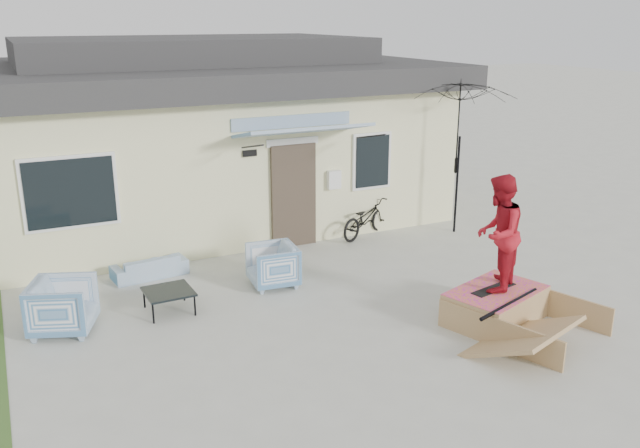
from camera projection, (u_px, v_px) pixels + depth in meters
name	position (u px, v px, depth m)	size (l,w,h in m)	color
ground	(356.00, 348.00, 9.54)	(90.00, 90.00, 0.00)	#B0B1A4
house	(194.00, 130.00, 15.83)	(10.80, 8.49, 4.10)	beige
loveseat	(149.00, 263.00, 12.07)	(1.32, 0.39, 0.52)	teal
armchair_left	(63.00, 304.00, 9.91)	(0.87, 0.81, 0.89)	teal
armchair_right	(273.00, 263.00, 11.63)	(0.79, 0.74, 0.81)	teal
coffee_table	(169.00, 301.00, 10.66)	(0.73, 0.73, 0.36)	black
bicycle	(366.00, 214.00, 14.22)	(0.53, 1.52, 0.97)	black
patio_umbrella	(459.00, 153.00, 14.15)	(2.63, 2.51, 2.20)	black
skate_ramp	(495.00, 306.00, 10.32)	(1.50, 2.00, 0.50)	#A47F50
skateboard	(494.00, 288.00, 10.27)	(0.84, 0.21, 0.05)	black
skater	(499.00, 231.00, 10.00)	(0.87, 0.67, 1.78)	#A91420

